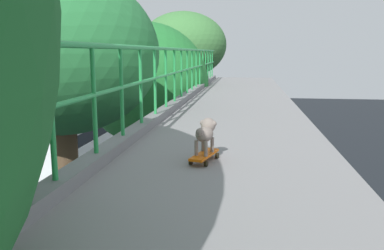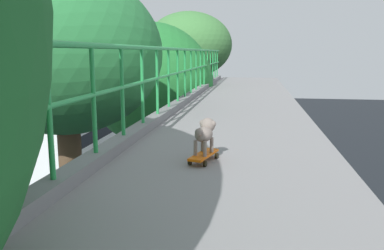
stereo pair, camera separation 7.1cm
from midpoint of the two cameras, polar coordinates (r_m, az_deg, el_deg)
overpass_deck at (r=3.35m, az=2.84°, el=-11.32°), size 2.47×28.28×0.35m
green_railing at (r=3.52m, az=-16.66°, el=-3.43°), size 0.20×26.86×1.15m
city_bus at (r=25.21m, az=-15.90°, el=-1.78°), size 2.64×10.42×3.35m
roadside_tree_mid at (r=8.13m, az=-18.56°, el=8.95°), size 3.78×3.78×8.58m
roadside_tree_far at (r=13.14m, az=-6.68°, el=5.64°), size 4.05×4.05×8.00m
roadside_tree_farthest at (r=21.25m, az=-1.35°, el=11.09°), size 4.52×4.52×9.14m
toy_skateboard at (r=3.93m, az=1.27°, el=-4.37°), size 0.27×0.51×0.08m
small_dog at (r=3.90m, az=1.45°, el=-0.97°), size 0.22×0.36×0.34m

